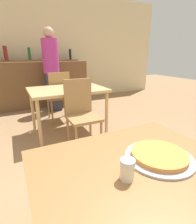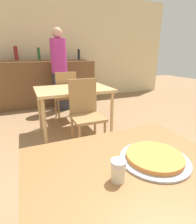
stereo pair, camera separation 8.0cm
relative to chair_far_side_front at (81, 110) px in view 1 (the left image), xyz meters
name	(u,v)px [view 1 (the left image)]	position (x,y,z in m)	size (l,w,h in m)	color
wall_back	(27,48)	(-0.28, 2.97, 0.85)	(8.00, 0.05, 2.80)	beige
dining_table_near	(133,177)	(-0.28, -1.47, 0.09)	(1.01, 0.76, 0.73)	brown
dining_table_far	(68,93)	(0.00, 0.58, 0.12)	(1.16, 0.82, 0.74)	tan
bar_counter	(34,85)	(-0.28, 2.46, 0.00)	(2.60, 0.56, 1.09)	brown
bar_back_shelf	(28,59)	(-0.32, 2.60, 0.60)	(2.39, 0.24, 0.35)	brown
chair_far_side_front	(81,110)	(0.00, 0.00, 0.00)	(0.40, 0.40, 0.95)	olive
chair_far_side_back	(59,94)	(0.00, 1.15, 0.00)	(0.40, 0.40, 0.95)	olive
pizza_tray	(159,156)	(-0.14, -1.50, 0.20)	(0.36, 0.36, 0.04)	#A3A3A8
cheese_shaker	(127,169)	(-0.39, -1.55, 0.23)	(0.07, 0.07, 0.10)	beige
person_standing	(51,68)	(0.06, 1.88, 0.43)	(0.34, 0.34, 1.79)	#2D2D38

